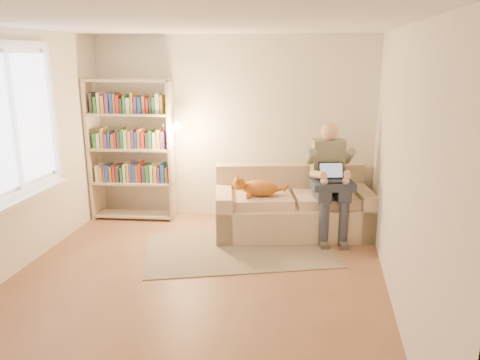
% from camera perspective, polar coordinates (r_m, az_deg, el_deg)
% --- Properties ---
extents(floor, '(4.50, 4.50, 0.00)m').
position_cam_1_polar(floor, '(5.02, -5.83, -12.77)').
color(floor, brown).
rests_on(floor, ground).
extents(ceiling, '(4.00, 4.50, 0.02)m').
position_cam_1_polar(ceiling, '(4.44, -6.78, 18.36)').
color(ceiling, white).
rests_on(ceiling, wall_back).
extents(wall_left, '(0.02, 4.50, 2.60)m').
position_cam_1_polar(wall_left, '(5.45, -26.96, 2.45)').
color(wall_left, silver).
rests_on(wall_left, floor).
extents(wall_right, '(0.02, 4.50, 2.60)m').
position_cam_1_polar(wall_right, '(4.45, 19.32, 0.72)').
color(wall_right, silver).
rests_on(wall_right, floor).
extents(wall_back, '(4.00, 0.02, 2.60)m').
position_cam_1_polar(wall_back, '(6.71, -1.01, 6.22)').
color(wall_back, silver).
rests_on(wall_back, floor).
extents(wall_front, '(4.00, 0.02, 2.60)m').
position_cam_1_polar(wall_front, '(2.58, -20.17, -9.76)').
color(wall_front, silver).
rests_on(wall_front, floor).
extents(window, '(0.12, 1.52, 1.69)m').
position_cam_1_polar(window, '(5.56, -25.41, 3.66)').
color(window, white).
rests_on(window, wall_left).
extents(sofa, '(2.18, 1.32, 0.87)m').
position_cam_1_polar(sofa, '(6.35, 6.36, -3.57)').
color(sofa, beige).
rests_on(sofa, floor).
extents(person, '(0.53, 0.72, 1.49)m').
position_cam_1_polar(person, '(6.14, 10.87, 0.66)').
color(person, gray).
rests_on(person, sofa).
extents(cat, '(0.69, 0.35, 0.26)m').
position_cam_1_polar(cat, '(6.06, 2.00, -0.92)').
color(cat, orange).
rests_on(cat, sofa).
extents(blanket, '(0.60, 0.53, 0.09)m').
position_cam_1_polar(blanket, '(6.03, 11.25, -0.51)').
color(blanket, '#242D3F').
rests_on(blanket, person).
extents(laptop, '(0.37, 0.34, 0.27)m').
position_cam_1_polar(laptop, '(6.01, 11.28, 0.48)').
color(laptop, black).
rests_on(laptop, blanket).
extents(bookshelf, '(1.36, 0.41, 2.02)m').
position_cam_1_polar(bookshelf, '(6.80, -13.11, 4.40)').
color(bookshelf, beige).
rests_on(bookshelf, floor).
extents(rug, '(2.58, 1.97, 0.01)m').
position_cam_1_polar(rug, '(5.84, -0.03, -8.45)').
color(rug, '#80735D').
rests_on(rug, floor).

